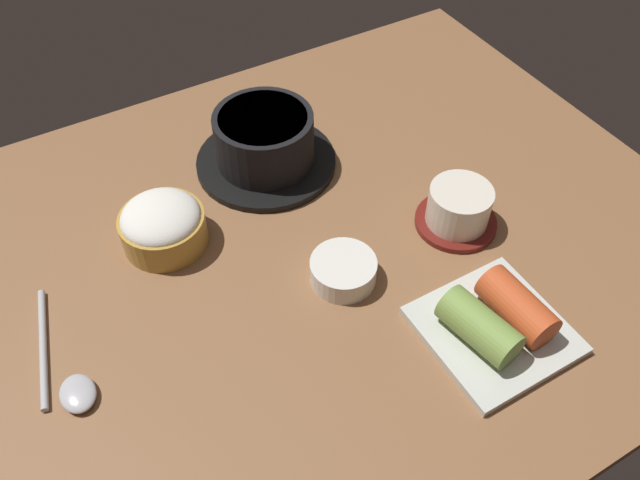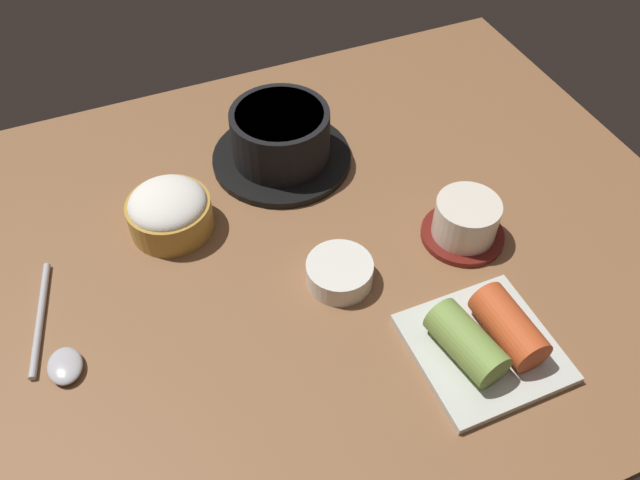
{
  "view_description": "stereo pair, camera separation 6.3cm",
  "coord_description": "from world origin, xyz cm",
  "px_view_note": "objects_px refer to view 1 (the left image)",
  "views": [
    {
      "loc": [
        -23.18,
        -45.75,
        61.97
      ],
      "look_at": [
        2.0,
        -2.0,
        5.0
      ],
      "focal_mm": 36.47,
      "sensor_mm": 36.0,
      "label": 1
    },
    {
      "loc": [
        -17.56,
        -48.53,
        61.97
      ],
      "look_at": [
        2.0,
        -2.0,
        5.0
      ],
      "focal_mm": 36.47,
      "sensor_mm": 36.0,
      "label": 2
    }
  ],
  "objects_px": {
    "kimchi_plate": "(496,322)",
    "spoon": "(66,378)",
    "tea_cup_with_saucer": "(458,208)",
    "rice_bowl": "(162,224)",
    "banchan_cup_center": "(343,270)",
    "stone_pot": "(265,143)"
  },
  "relations": [
    {
      "from": "stone_pot",
      "to": "spoon",
      "type": "xyz_separation_m",
      "value": [
        -0.33,
        -0.2,
        -0.03
      ]
    },
    {
      "from": "spoon",
      "to": "rice_bowl",
      "type": "bearing_deg",
      "value": 39.7
    },
    {
      "from": "rice_bowl",
      "to": "banchan_cup_center",
      "type": "distance_m",
      "value": 0.22
    },
    {
      "from": "stone_pot",
      "to": "kimchi_plate",
      "type": "distance_m",
      "value": 0.38
    },
    {
      "from": "rice_bowl",
      "to": "tea_cup_with_saucer",
      "type": "relative_size",
      "value": 1.01
    },
    {
      "from": "stone_pot",
      "to": "rice_bowl",
      "type": "xyz_separation_m",
      "value": [
        -0.17,
        -0.06,
        -0.01
      ]
    },
    {
      "from": "banchan_cup_center",
      "to": "kimchi_plate",
      "type": "bearing_deg",
      "value": -54.98
    },
    {
      "from": "tea_cup_with_saucer",
      "to": "kimchi_plate",
      "type": "bearing_deg",
      "value": -113.45
    },
    {
      "from": "rice_bowl",
      "to": "kimchi_plate",
      "type": "relative_size",
      "value": 0.7
    },
    {
      "from": "stone_pot",
      "to": "rice_bowl",
      "type": "height_order",
      "value": "stone_pot"
    },
    {
      "from": "banchan_cup_center",
      "to": "spoon",
      "type": "xyz_separation_m",
      "value": [
        -0.32,
        0.03,
        -0.01
      ]
    },
    {
      "from": "tea_cup_with_saucer",
      "to": "stone_pot",
      "type": "bearing_deg",
      "value": 125.46
    },
    {
      "from": "banchan_cup_center",
      "to": "spoon",
      "type": "distance_m",
      "value": 0.32
    },
    {
      "from": "stone_pot",
      "to": "banchan_cup_center",
      "type": "bearing_deg",
      "value": -93.14
    },
    {
      "from": "tea_cup_with_saucer",
      "to": "rice_bowl",
      "type": "bearing_deg",
      "value": 154.69
    },
    {
      "from": "rice_bowl",
      "to": "tea_cup_with_saucer",
      "type": "xyz_separation_m",
      "value": [
        0.33,
        -0.15,
        -0.0
      ]
    },
    {
      "from": "banchan_cup_center",
      "to": "spoon",
      "type": "height_order",
      "value": "banchan_cup_center"
    },
    {
      "from": "stone_pot",
      "to": "rice_bowl",
      "type": "distance_m",
      "value": 0.18
    },
    {
      "from": "kimchi_plate",
      "to": "spoon",
      "type": "bearing_deg",
      "value": 157.59
    },
    {
      "from": "tea_cup_with_saucer",
      "to": "kimchi_plate",
      "type": "xyz_separation_m",
      "value": [
        -0.07,
        -0.15,
        -0.01
      ]
    },
    {
      "from": "tea_cup_with_saucer",
      "to": "spoon",
      "type": "height_order",
      "value": "tea_cup_with_saucer"
    },
    {
      "from": "tea_cup_with_saucer",
      "to": "kimchi_plate",
      "type": "height_order",
      "value": "tea_cup_with_saucer"
    }
  ]
}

